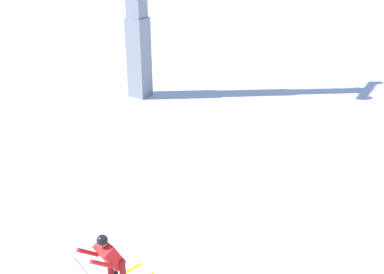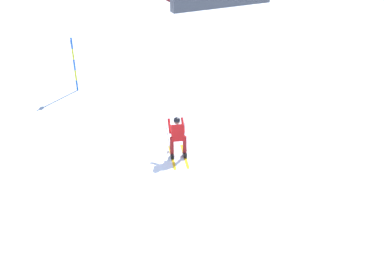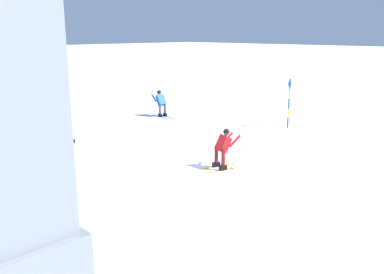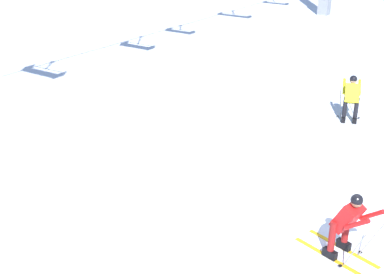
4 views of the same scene
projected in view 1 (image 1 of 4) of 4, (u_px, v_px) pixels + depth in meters
name	position (u px, v px, depth m)	size (l,w,h in m)	color
skier_carving_main	(109.00, 258.00, 9.38)	(1.00, 1.66, 1.51)	yellow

